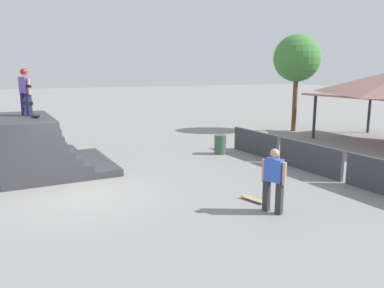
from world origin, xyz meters
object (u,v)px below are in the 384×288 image
Objects in this scene: bystander_walking at (274,177)px; tree_beside_pavilion at (297,59)px; skater_on_deck at (25,89)px; skateboard_on_ground at (253,199)px; trash_bin at (220,144)px; skateboard_on_deck at (36,116)px.

bystander_walking is 0.29× the size of tree_beside_pavilion.
skater_on_deck is at bearing -80.10° from tree_beside_pavilion.
tree_beside_pavilion is (-2.66, 15.26, 1.38)m from skater_on_deck.
tree_beside_pavilion reaches higher than skateboard_on_ground.
bystander_walking is at bearing 8.98° from skater_on_deck.
skater_on_deck is 0.99× the size of bystander_walking.
skateboard_on_ground is 0.93× the size of trash_bin.
tree_beside_pavilion is 9.22m from trash_bin.
skateboard_on_ground is at bearing -47.26° from tree_beside_pavilion.
trash_bin is (-5.72, 2.48, 0.37)m from skateboard_on_ground.
skater_on_deck is 2.13× the size of skateboard_on_deck.
skater_on_deck is at bearing -96.48° from trash_bin.
skateboard_on_deck is 7.67m from trash_bin.
trash_bin is at bearing -43.64° from bystander_walking.
skateboard_on_deck is (0.73, 0.22, -0.91)m from skater_on_deck.
skater_on_deck is at bearing 25.32° from skateboard_on_ground.
skater_on_deck is 1.19m from skateboard_on_deck.
tree_beside_pavilion is at bearing 74.53° from skater_on_deck.
skater_on_deck is 9.37m from bystander_walking.
skateboard_on_ground is 0.14× the size of tree_beside_pavilion.
skateboard_on_ground is (5.87, 5.01, -2.04)m from skateboard_on_deck.
bystander_walking is (6.82, 4.93, -1.15)m from skateboard_on_deck.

